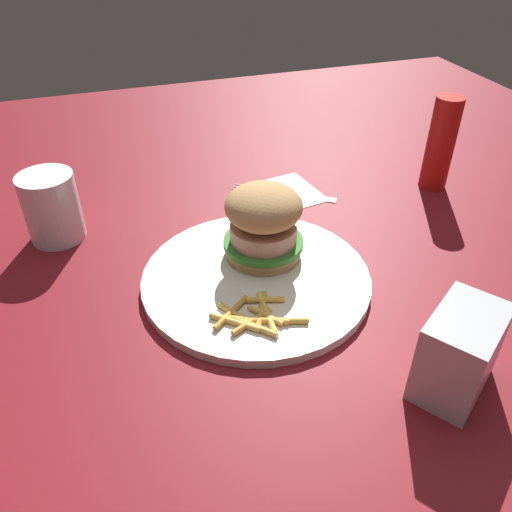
{
  "coord_description": "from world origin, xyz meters",
  "views": [
    {
      "loc": [
        0.5,
        -0.19,
        0.42
      ],
      "look_at": [
        0.02,
        -0.03,
        0.04
      ],
      "focal_mm": 36.26,
      "sensor_mm": 36.0,
      "label": 1
    }
  ],
  "objects_px": {
    "fork": "(283,192)",
    "ketchup_bottle": "(441,144)",
    "plate": "(256,279)",
    "drink_glass": "(53,212)",
    "sandwich": "(264,222)",
    "napkin": "(284,193)",
    "fries_pile": "(254,316)",
    "napkin_dispenser": "(459,353)"
  },
  "relations": [
    {
      "from": "fork",
      "to": "napkin_dispenser",
      "type": "bearing_deg",
      "value": 2.69
    },
    {
      "from": "drink_glass",
      "to": "fries_pile",
      "type": "bearing_deg",
      "value": 38.28
    },
    {
      "from": "plate",
      "to": "drink_glass",
      "type": "distance_m",
      "value": 0.31
    },
    {
      "from": "ketchup_bottle",
      "to": "napkin_dispenser",
      "type": "bearing_deg",
      "value": -31.56
    },
    {
      "from": "napkin_dispenser",
      "to": "ketchup_bottle",
      "type": "distance_m",
      "value": 0.44
    },
    {
      "from": "fries_pile",
      "to": "napkin",
      "type": "distance_m",
      "value": 0.31
    },
    {
      "from": "sandwich",
      "to": "napkin",
      "type": "height_order",
      "value": "sandwich"
    },
    {
      "from": "plate",
      "to": "sandwich",
      "type": "bearing_deg",
      "value": 149.54
    },
    {
      "from": "napkin",
      "to": "fork",
      "type": "distance_m",
      "value": 0.0
    },
    {
      "from": "drink_glass",
      "to": "plate",
      "type": "bearing_deg",
      "value": 51.25
    },
    {
      "from": "napkin_dispenser",
      "to": "ketchup_bottle",
      "type": "height_order",
      "value": "ketchup_bottle"
    },
    {
      "from": "ketchup_bottle",
      "to": "napkin",
      "type": "bearing_deg",
      "value": -102.17
    },
    {
      "from": "sandwich",
      "to": "fork",
      "type": "bearing_deg",
      "value": 151.06
    },
    {
      "from": "plate",
      "to": "ketchup_bottle",
      "type": "xyz_separation_m",
      "value": [
        -0.15,
        0.36,
        0.07
      ]
    },
    {
      "from": "fries_pile",
      "to": "drink_glass",
      "type": "xyz_separation_m",
      "value": [
        -0.27,
        -0.21,
        0.03
      ]
    },
    {
      "from": "sandwich",
      "to": "ketchup_bottle",
      "type": "xyz_separation_m",
      "value": [
        -0.11,
        0.34,
        0.01
      ]
    },
    {
      "from": "fork",
      "to": "napkin",
      "type": "bearing_deg",
      "value": 55.36
    },
    {
      "from": "plate",
      "to": "fries_pile",
      "type": "xyz_separation_m",
      "value": [
        0.08,
        -0.03,
        0.01
      ]
    },
    {
      "from": "plate",
      "to": "drink_glass",
      "type": "height_order",
      "value": "drink_glass"
    },
    {
      "from": "plate",
      "to": "fork",
      "type": "height_order",
      "value": "plate"
    },
    {
      "from": "napkin",
      "to": "fork",
      "type": "height_order",
      "value": "fork"
    },
    {
      "from": "plate",
      "to": "ketchup_bottle",
      "type": "bearing_deg",
      "value": 112.63
    },
    {
      "from": "sandwich",
      "to": "napkin",
      "type": "relative_size",
      "value": 0.96
    },
    {
      "from": "plate",
      "to": "sandwich",
      "type": "relative_size",
      "value": 2.74
    },
    {
      "from": "plate",
      "to": "ketchup_bottle",
      "type": "height_order",
      "value": "ketchup_bottle"
    },
    {
      "from": "napkin",
      "to": "ketchup_bottle",
      "type": "height_order",
      "value": "ketchup_bottle"
    },
    {
      "from": "napkin",
      "to": "plate",
      "type": "bearing_deg",
      "value": -29.63
    },
    {
      "from": "sandwich",
      "to": "fries_pile",
      "type": "height_order",
      "value": "sandwich"
    },
    {
      "from": "plate",
      "to": "drink_glass",
      "type": "bearing_deg",
      "value": -128.75
    },
    {
      "from": "drink_glass",
      "to": "sandwich",
      "type": "bearing_deg",
      "value": 60.05
    },
    {
      "from": "drink_glass",
      "to": "napkin_dispenser",
      "type": "bearing_deg",
      "value": 42.22
    },
    {
      "from": "fork",
      "to": "ketchup_bottle",
      "type": "bearing_deg",
      "value": 77.69
    },
    {
      "from": "fries_pile",
      "to": "napkin_dispenser",
      "type": "distance_m",
      "value": 0.22
    },
    {
      "from": "fork",
      "to": "sandwich",
      "type": "bearing_deg",
      "value": -28.94
    },
    {
      "from": "fries_pile",
      "to": "drink_glass",
      "type": "height_order",
      "value": "drink_glass"
    },
    {
      "from": "plate",
      "to": "napkin_dispenser",
      "type": "relative_size",
      "value": 3.12
    },
    {
      "from": "fries_pile",
      "to": "ketchup_bottle",
      "type": "xyz_separation_m",
      "value": [
        -0.23,
        0.39,
        0.06
      ]
    },
    {
      "from": "sandwich",
      "to": "ketchup_bottle",
      "type": "relative_size",
      "value": 0.7
    },
    {
      "from": "napkin",
      "to": "ketchup_bottle",
      "type": "bearing_deg",
      "value": 77.83
    },
    {
      "from": "napkin_dispenser",
      "to": "napkin",
      "type": "bearing_deg",
      "value": -121.79
    },
    {
      "from": "sandwich",
      "to": "fries_pile",
      "type": "relative_size",
      "value": 0.99
    },
    {
      "from": "fries_pile",
      "to": "ketchup_bottle",
      "type": "height_order",
      "value": "ketchup_bottle"
    }
  ]
}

